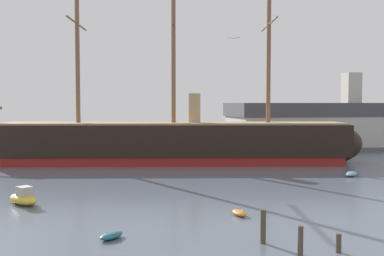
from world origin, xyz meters
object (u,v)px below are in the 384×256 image
(tall_ship, at_px, (174,142))
(dinghy_far_right, at_px, (343,158))
(dinghy_near_centre, at_px, (239,213))
(mooring_piling_midwater, at_px, (339,243))
(dinghy_foreground_left, at_px, (111,236))
(dockside_warehouse_right, at_px, (324,126))
(mooring_piling_right_pair, at_px, (263,227))
(dinghy_alongside_stern, at_px, (351,174))
(motorboat_distant_centre, at_px, (169,152))
(mooring_piling_nearest, at_px, (300,241))
(motorboat_mid_left, at_px, (23,198))
(seagull_in_flight, at_px, (234,38))

(tall_ship, bearing_deg, dinghy_far_right, -1.06)
(dinghy_near_centre, height_order, mooring_piling_midwater, mooring_piling_midwater)
(dinghy_foreground_left, bearing_deg, tall_ship, 74.84)
(dockside_warehouse_right, bearing_deg, dinghy_foreground_left, -128.21)
(dinghy_far_right, relative_size, mooring_piling_right_pair, 1.26)
(dinghy_alongside_stern, bearing_deg, motorboat_distant_centre, 123.98)
(dockside_warehouse_right, bearing_deg, dinghy_near_centre, -123.20)
(dinghy_near_centre, relative_size, dinghy_alongside_stern, 0.76)
(dinghy_foreground_left, bearing_deg, dockside_warehouse_right, 51.79)
(mooring_piling_nearest, xyz_separation_m, mooring_piling_right_pair, (-1.48, 2.92, 0.23))
(mooring_piling_nearest, bearing_deg, dinghy_alongside_stern, 54.97)
(motorboat_mid_left, xyz_separation_m, mooring_piling_nearest, (19.88, -19.39, 0.33))
(mooring_piling_right_pair, bearing_deg, motorboat_distant_centre, 88.22)
(tall_ship, distance_m, dinghy_near_centre, 35.95)
(motorboat_mid_left, height_order, dockside_warehouse_right, dockside_warehouse_right)
(motorboat_mid_left, height_order, dinghy_far_right, motorboat_mid_left)
(motorboat_mid_left, relative_size, motorboat_distant_centre, 1.03)
(mooring_piling_nearest, distance_m, dockside_warehouse_right, 74.10)
(dinghy_near_centre, relative_size, motorboat_mid_left, 0.48)
(tall_ship, distance_m, mooring_piling_midwater, 46.97)
(dinghy_far_right, height_order, motorboat_distant_centre, motorboat_distant_centre)
(mooring_piling_midwater, distance_m, dockside_warehouse_right, 72.85)
(motorboat_distant_centre, distance_m, mooring_piling_right_pair, 56.12)
(dockside_warehouse_right, bearing_deg, tall_ship, -152.54)
(mooring_piling_right_pair, bearing_deg, dinghy_near_centre, 84.83)
(dinghy_alongside_stern, xyz_separation_m, dinghy_far_right, (8.39, 17.13, 0.00))
(tall_ship, xyz_separation_m, mooring_piling_right_pair, (-0.65, -43.88, -2.31))
(mooring_piling_midwater, bearing_deg, dockside_warehouse_right, 63.82)
(seagull_in_flight, bearing_deg, mooring_piling_nearest, -88.43)
(motorboat_mid_left, bearing_deg, tall_ship, 55.20)
(dinghy_near_centre, xyz_separation_m, dinghy_alongside_stern, (21.16, 18.13, 0.09))
(dinghy_near_centre, relative_size, mooring_piling_nearest, 1.13)
(mooring_piling_nearest, bearing_deg, dinghy_near_centre, 93.89)
(dinghy_near_centre, distance_m, motorboat_distant_centre, 48.03)
(motorboat_mid_left, bearing_deg, dinghy_alongside_stern, 13.58)
(tall_ship, xyz_separation_m, motorboat_mid_left, (-19.06, -27.42, -2.87))
(motorboat_mid_left, relative_size, mooring_piling_right_pair, 1.88)
(motorboat_distant_centre, bearing_deg, tall_ship, -95.13)
(seagull_in_flight, bearing_deg, dinghy_far_right, 47.72)
(mooring_piling_right_pair, xyz_separation_m, dockside_warehouse_right, (36.27, 62.38, 3.70))
(mooring_piling_nearest, height_order, seagull_in_flight, seagull_in_flight)
(motorboat_mid_left, distance_m, motorboat_distant_centre, 44.45)
(motorboat_distant_centre, height_order, dockside_warehouse_right, dockside_warehouse_right)
(dinghy_near_centre, distance_m, dockside_warehouse_right, 65.07)
(dinghy_foreground_left, xyz_separation_m, dinghy_near_centre, (11.12, 4.95, -0.01))
(dinghy_foreground_left, bearing_deg, dinghy_alongside_stern, 35.56)
(mooring_piling_right_pair, height_order, seagull_in_flight, seagull_in_flight)
(mooring_piling_midwater, bearing_deg, dinghy_foreground_left, 157.62)
(mooring_piling_nearest, xyz_separation_m, seagull_in_flight, (-0.39, 14.16, 14.82))
(mooring_piling_midwater, bearing_deg, tall_ship, 94.31)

